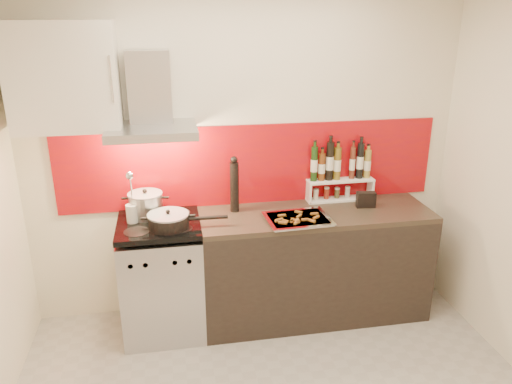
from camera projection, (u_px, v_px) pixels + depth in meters
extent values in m
cube|color=silver|center=(246.00, 155.00, 3.91)|extent=(3.40, 0.02, 2.60)
cube|color=maroon|center=(252.00, 165.00, 3.93)|extent=(3.00, 0.02, 0.64)
cube|color=#B7B7BA|center=(163.00, 281.00, 3.82)|extent=(0.60, 0.60, 0.84)
cube|color=black|center=(164.00, 312.00, 3.58)|extent=(0.50, 0.02, 0.40)
cube|color=#B7B7BA|center=(160.00, 263.00, 3.45)|extent=(0.56, 0.02, 0.12)
cube|color=#FF190C|center=(160.00, 264.00, 3.44)|extent=(0.10, 0.01, 0.04)
cube|color=black|center=(159.00, 224.00, 3.65)|extent=(0.60, 0.60, 0.04)
cube|color=black|center=(314.00, 266.00, 4.01)|extent=(1.80, 0.60, 0.86)
cube|color=#2D261B|center=(316.00, 214.00, 3.86)|extent=(1.80, 0.60, 0.04)
cube|color=#B7B7BA|center=(152.00, 130.00, 3.47)|extent=(0.62, 0.50, 0.06)
cube|color=#B7B7BA|center=(149.00, 87.00, 3.51)|extent=(0.30, 0.18, 0.50)
sphere|color=#FFD18C|center=(130.00, 137.00, 3.45)|extent=(0.07, 0.07, 0.07)
sphere|color=#FFD18C|center=(174.00, 135.00, 3.50)|extent=(0.07, 0.07, 0.07)
cube|color=silver|center=(64.00, 77.00, 3.31)|extent=(0.70, 0.35, 0.72)
cylinder|color=#B7B7BA|center=(146.00, 206.00, 3.71)|extent=(0.25, 0.25, 0.17)
cylinder|color=#99999E|center=(145.00, 194.00, 3.68)|extent=(0.26, 0.26, 0.01)
sphere|color=black|center=(145.00, 191.00, 3.67)|extent=(0.03, 0.03, 0.03)
cylinder|color=black|center=(168.00, 221.00, 3.54)|extent=(0.29, 0.29, 0.09)
cylinder|color=#99999E|center=(168.00, 215.00, 3.52)|extent=(0.30, 0.30, 0.01)
sphere|color=black|center=(168.00, 212.00, 3.52)|extent=(0.03, 0.03, 0.03)
cylinder|color=black|center=(208.00, 218.00, 3.58)|extent=(0.28, 0.04, 0.03)
cylinder|color=silver|center=(132.00, 214.00, 3.62)|extent=(0.09, 0.09, 0.14)
cylinder|color=silver|center=(131.00, 190.00, 3.56)|extent=(0.01, 0.07, 0.27)
sphere|color=silver|center=(129.00, 175.00, 3.46)|extent=(0.06, 0.06, 0.06)
cylinder|color=black|center=(234.00, 187.00, 3.81)|extent=(0.07, 0.07, 0.39)
sphere|color=black|center=(234.00, 160.00, 3.73)|extent=(0.06, 0.06, 0.06)
cube|color=white|center=(339.00, 199.00, 4.11)|extent=(0.55, 0.15, 0.01)
cube|color=white|center=(308.00, 192.00, 4.04)|extent=(0.02, 0.15, 0.15)
cube|color=white|center=(370.00, 188.00, 4.13)|extent=(0.02, 0.15, 0.15)
cube|color=white|center=(340.00, 180.00, 4.05)|extent=(0.55, 0.15, 0.02)
cylinder|color=black|center=(314.00, 164.00, 3.96)|extent=(0.05, 0.05, 0.28)
cylinder|color=#582C0F|center=(322.00, 167.00, 3.98)|extent=(0.06, 0.06, 0.22)
cylinder|color=black|center=(330.00, 161.00, 3.98)|extent=(0.06, 0.06, 0.31)
cylinder|color=brown|center=(337.00, 164.00, 4.00)|extent=(0.06, 0.06, 0.26)
cylinder|color=#542216|center=(352.00, 163.00, 4.02)|extent=(0.05, 0.05, 0.27)
cylinder|color=black|center=(360.00, 161.00, 4.03)|extent=(0.06, 0.06, 0.29)
cylinder|color=olive|center=(367.00, 164.00, 4.05)|extent=(0.06, 0.06, 0.23)
cylinder|color=beige|center=(316.00, 195.00, 4.06)|extent=(0.04, 0.04, 0.08)
cylinder|color=maroon|center=(326.00, 194.00, 4.07)|extent=(0.04, 0.04, 0.09)
cylinder|color=#494424|center=(337.00, 194.00, 4.09)|extent=(0.04, 0.04, 0.08)
cylinder|color=beige|center=(347.00, 193.00, 4.10)|extent=(0.04, 0.04, 0.08)
cube|color=black|center=(366.00, 200.00, 3.93)|extent=(0.16, 0.08, 0.13)
cube|color=silver|center=(298.00, 219.00, 3.69)|extent=(0.47, 0.37, 0.01)
cube|color=silver|center=(298.00, 218.00, 3.68)|extent=(0.49, 0.39, 0.01)
cube|color=red|center=(298.00, 218.00, 3.68)|extent=(0.43, 0.32, 0.01)
cube|color=brown|center=(279.00, 220.00, 3.63)|extent=(0.06, 0.04, 0.02)
cube|color=brown|center=(292.00, 220.00, 3.62)|extent=(0.04, 0.06, 0.02)
cube|color=brown|center=(296.00, 221.00, 3.61)|extent=(0.02, 0.06, 0.02)
cube|color=brown|center=(282.00, 215.00, 3.71)|extent=(0.06, 0.02, 0.02)
cube|color=brown|center=(279.00, 221.00, 3.62)|extent=(0.06, 0.03, 0.02)
cube|color=brown|center=(314.00, 214.00, 3.74)|extent=(0.06, 0.02, 0.02)
cube|color=brown|center=(284.00, 221.00, 3.61)|extent=(0.06, 0.05, 0.02)
cube|color=brown|center=(297.00, 223.00, 3.58)|extent=(0.06, 0.05, 0.02)
cube|color=brown|center=(298.00, 221.00, 3.61)|extent=(0.02, 0.06, 0.02)
cube|color=brown|center=(293.00, 220.00, 3.62)|extent=(0.06, 0.05, 0.02)
cube|color=brown|center=(312.00, 221.00, 3.62)|extent=(0.05, 0.06, 0.02)
cube|color=brown|center=(305.00, 220.00, 3.63)|extent=(0.06, 0.02, 0.02)
cube|color=brown|center=(299.00, 216.00, 3.69)|extent=(0.05, 0.06, 0.02)
cube|color=brown|center=(316.00, 217.00, 3.67)|extent=(0.06, 0.05, 0.02)
cube|color=brown|center=(282.00, 223.00, 3.58)|extent=(0.06, 0.04, 0.02)
cube|color=brown|center=(299.00, 212.00, 3.77)|extent=(0.06, 0.05, 0.02)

